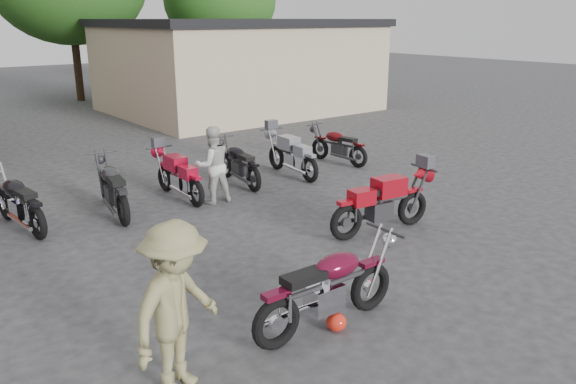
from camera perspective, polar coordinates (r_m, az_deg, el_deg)
ground at (r=8.29m, az=3.04°, el=-10.14°), size 90.00×90.00×0.00m
stucco_building at (r=24.58m, az=-5.07°, el=12.40°), size 10.00×8.00×3.50m
tree_2 at (r=28.92m, az=-21.19°, el=17.34°), size 7.04×7.04×8.80m
tree_3 at (r=32.28m, az=-6.85°, el=17.14°), size 6.08×6.08×7.60m
vintage_motorcycle at (r=7.17m, az=4.22°, el=-9.17°), size 2.17×0.76×1.25m
sportbike at (r=10.43m, az=9.62°, el=-0.80°), size 2.22×0.98×1.24m
helmet at (r=7.34m, az=4.94°, el=-13.03°), size 0.34×0.34×0.24m
person_light at (r=12.02m, az=-7.69°, el=2.74°), size 0.88×0.73×1.66m
person_tan at (r=6.01m, az=-11.26°, el=-11.54°), size 1.41×1.15×1.90m
row_bike_2 at (r=11.59m, az=-25.75°, el=-0.60°), size 0.94×2.13×1.20m
row_bike_3 at (r=11.78m, az=-17.41°, el=0.69°), size 1.02×2.19×1.22m
row_bike_4 at (r=12.46m, az=-11.07°, el=1.84°), size 0.64×1.95×1.13m
row_bike_5 at (r=13.37m, az=-5.06°, el=3.15°), size 0.85×2.01×1.13m
row_bike_6 at (r=14.07m, az=0.36°, el=4.02°), size 0.81×2.07×1.18m
row_bike_7 at (r=15.37m, az=5.07°, el=4.93°), size 0.84×1.93×1.09m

